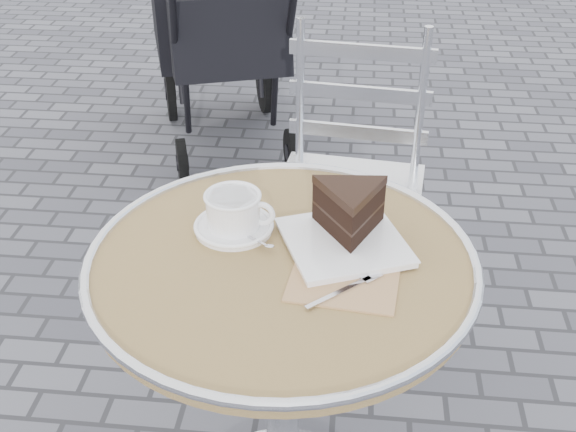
# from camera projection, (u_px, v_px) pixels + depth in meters

# --- Properties ---
(cafe_table) EXTENTS (0.72, 0.72, 0.74)m
(cafe_table) POSITION_uv_depth(u_px,v_px,m) (282.00, 327.00, 1.40)
(cafe_table) COLOR silver
(cafe_table) RESTS_ON ground
(cappuccino_set) EXTENTS (0.16, 0.15, 0.08)m
(cappuccino_set) POSITION_uv_depth(u_px,v_px,m) (234.00, 214.00, 1.37)
(cappuccino_set) COLOR white
(cappuccino_set) RESTS_ON cafe_table
(cake_plate_set) EXTENTS (0.27, 0.36, 0.11)m
(cake_plate_set) POSITION_uv_depth(u_px,v_px,m) (349.00, 217.00, 1.33)
(cake_plate_set) COLOR tan
(cake_plate_set) RESTS_ON cafe_table
(bistro_chair) EXTENTS (0.45, 0.45, 0.90)m
(bistro_chair) POSITION_uv_depth(u_px,v_px,m) (354.00, 150.00, 2.05)
(bistro_chair) COLOR silver
(bistro_chair) RESTS_ON ground
(baby_stroller) EXTENTS (0.79, 1.18, 1.13)m
(baby_stroller) POSITION_uv_depth(u_px,v_px,m) (221.00, 30.00, 3.10)
(baby_stroller) COLOR black
(baby_stroller) RESTS_ON ground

